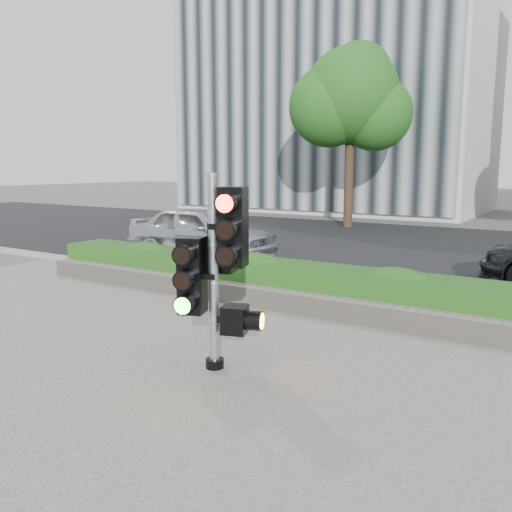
% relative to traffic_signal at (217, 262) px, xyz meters
% --- Properties ---
extents(ground, '(120.00, 120.00, 0.00)m').
position_rel_traffic_signal_xyz_m(ground, '(-0.42, 0.81, -1.33)').
color(ground, '#51514C').
rests_on(ground, ground).
extents(sidewalk, '(16.00, 11.00, 0.03)m').
position_rel_traffic_signal_xyz_m(sidewalk, '(-0.42, -1.69, -1.31)').
color(sidewalk, '#9E9389').
rests_on(sidewalk, ground).
extents(road, '(60.00, 13.00, 0.02)m').
position_rel_traffic_signal_xyz_m(road, '(-0.42, 10.81, -1.32)').
color(road, black).
rests_on(road, ground).
extents(curb, '(60.00, 0.25, 0.12)m').
position_rel_traffic_signal_xyz_m(curb, '(-0.42, 3.96, -1.27)').
color(curb, gray).
rests_on(curb, ground).
extents(stone_wall, '(12.00, 0.32, 0.34)m').
position_rel_traffic_signal_xyz_m(stone_wall, '(-0.42, 2.71, -1.13)').
color(stone_wall, gray).
rests_on(stone_wall, sidewalk).
extents(hedge, '(12.00, 1.00, 0.68)m').
position_rel_traffic_signal_xyz_m(hedge, '(-0.42, 3.36, -0.96)').
color(hedge, '#3C8B2A').
rests_on(hedge, sidewalk).
extents(building_left, '(16.00, 9.00, 15.00)m').
position_rel_traffic_signal_xyz_m(building_left, '(-9.42, 23.81, 6.17)').
color(building_left, '#B7B7B2').
rests_on(building_left, ground).
extents(tree_left, '(4.61, 4.03, 7.34)m').
position_rel_traffic_signal_xyz_m(tree_left, '(-4.94, 15.37, 3.72)').
color(tree_left, black).
rests_on(tree_left, ground).
extents(traffic_signal, '(0.85, 0.74, 2.34)m').
position_rel_traffic_signal_xyz_m(traffic_signal, '(0.00, 0.00, 0.00)').
color(traffic_signal, black).
rests_on(traffic_signal, sidewalk).
extents(car_silver, '(4.21, 1.92, 1.40)m').
position_rel_traffic_signal_xyz_m(car_silver, '(-5.12, 6.14, -0.61)').
color(car_silver, '#B9BAC1').
rests_on(car_silver, road).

